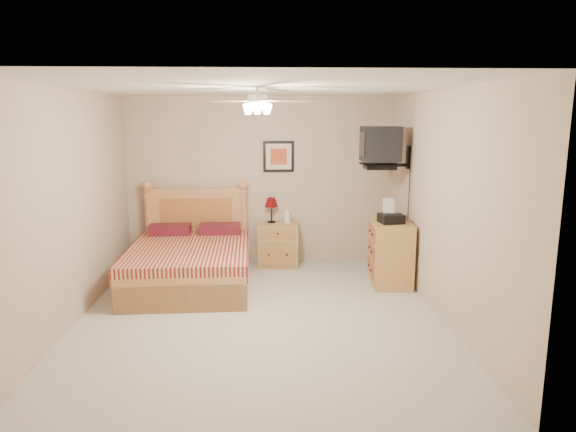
# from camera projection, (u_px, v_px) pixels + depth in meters

# --- Properties ---
(floor) EXTENTS (4.50, 4.50, 0.00)m
(floor) POSITION_uv_depth(u_px,v_px,m) (260.00, 316.00, 5.76)
(floor) COLOR #ACA89B
(floor) RESTS_ON ground
(ceiling) EXTENTS (4.00, 4.50, 0.04)m
(ceiling) POSITION_uv_depth(u_px,v_px,m) (258.00, 88.00, 5.28)
(ceiling) COLOR white
(ceiling) RESTS_ON ground
(wall_back) EXTENTS (4.00, 0.04, 2.50)m
(wall_back) POSITION_uv_depth(u_px,v_px,m) (261.00, 181.00, 7.73)
(wall_back) COLOR tan
(wall_back) RESTS_ON ground
(wall_front) EXTENTS (4.00, 0.04, 2.50)m
(wall_front) POSITION_uv_depth(u_px,v_px,m) (254.00, 267.00, 3.32)
(wall_front) COLOR tan
(wall_front) RESTS_ON ground
(wall_left) EXTENTS (0.04, 4.50, 2.50)m
(wall_left) POSITION_uv_depth(u_px,v_px,m) (70.00, 208.00, 5.44)
(wall_left) COLOR tan
(wall_left) RESTS_ON ground
(wall_right) EXTENTS (0.04, 4.50, 2.50)m
(wall_right) POSITION_uv_depth(u_px,v_px,m) (442.00, 206.00, 5.61)
(wall_right) COLOR tan
(wall_right) RESTS_ON ground
(bed) EXTENTS (1.57, 2.03, 1.29)m
(bed) POSITION_uv_depth(u_px,v_px,m) (189.00, 238.00, 6.70)
(bed) COLOR #A0643C
(bed) RESTS_ON ground
(nightstand) EXTENTS (0.62, 0.48, 0.64)m
(nightstand) POSITION_uv_depth(u_px,v_px,m) (278.00, 245.00, 7.68)
(nightstand) COLOR #AA8245
(nightstand) RESTS_ON ground
(table_lamp) EXTENTS (0.24, 0.24, 0.38)m
(table_lamp) POSITION_uv_depth(u_px,v_px,m) (271.00, 210.00, 7.66)
(table_lamp) COLOR #54050C
(table_lamp) RESTS_ON nightstand
(lotion_bottle) EXTENTS (0.11, 0.11, 0.25)m
(lotion_bottle) POSITION_uv_depth(u_px,v_px,m) (287.00, 216.00, 7.57)
(lotion_bottle) COLOR silver
(lotion_bottle) RESTS_ON nightstand
(framed_picture) EXTENTS (0.46, 0.04, 0.46)m
(framed_picture) POSITION_uv_depth(u_px,v_px,m) (279.00, 156.00, 7.65)
(framed_picture) COLOR black
(framed_picture) RESTS_ON wall_back
(dresser) EXTENTS (0.56, 0.76, 0.85)m
(dresser) POSITION_uv_depth(u_px,v_px,m) (391.00, 253.00, 6.81)
(dresser) COLOR #A07033
(dresser) RESTS_ON ground
(fax_machine) EXTENTS (0.33, 0.34, 0.31)m
(fax_machine) POSITION_uv_depth(u_px,v_px,m) (391.00, 211.00, 6.61)
(fax_machine) COLOR black
(fax_machine) RESTS_ON dresser
(magazine_lower) EXTENTS (0.19, 0.26, 0.02)m
(magazine_lower) POSITION_uv_depth(u_px,v_px,m) (387.00, 218.00, 6.93)
(magazine_lower) COLOR tan
(magazine_lower) RESTS_ON dresser
(magazine_upper) EXTENTS (0.20, 0.27, 0.02)m
(magazine_upper) POSITION_uv_depth(u_px,v_px,m) (388.00, 216.00, 6.95)
(magazine_upper) COLOR tan
(magazine_upper) RESTS_ON magazine_lower
(wall_tv) EXTENTS (0.56, 0.46, 0.58)m
(wall_tv) POSITION_uv_depth(u_px,v_px,m) (392.00, 147.00, 6.80)
(wall_tv) COLOR black
(wall_tv) RESTS_ON wall_right
(ceiling_fan) EXTENTS (1.14, 1.14, 0.28)m
(ceiling_fan) POSITION_uv_depth(u_px,v_px,m) (257.00, 101.00, 5.11)
(ceiling_fan) COLOR silver
(ceiling_fan) RESTS_ON ceiling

